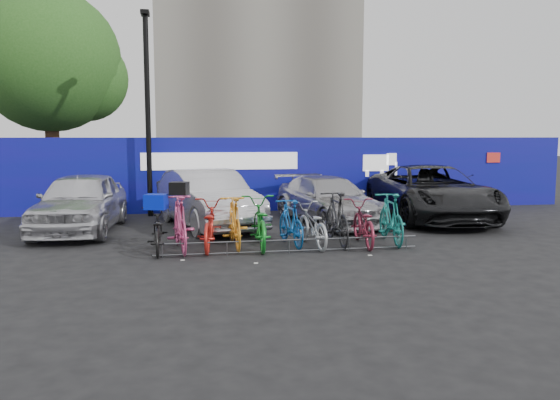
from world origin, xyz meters
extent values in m
plane|color=black|center=(0.00, 0.00, 0.00)|extent=(100.00, 100.00, 0.00)
cube|color=#091588|center=(0.00, 6.00, 1.20)|extent=(22.00, 0.15, 2.40)
cube|color=white|center=(-1.00, 5.90, 1.65)|extent=(5.00, 0.02, 0.55)
cube|color=white|center=(4.20, 5.90, 1.55)|extent=(1.20, 0.02, 0.90)
cube|color=red|center=(8.50, 5.90, 1.70)|extent=(0.50, 0.02, 0.35)
cylinder|color=#382314|center=(-7.00, 10.00, 2.00)|extent=(0.50, 0.50, 4.00)
sphere|color=#235319|center=(-7.00, 10.00, 5.20)|extent=(5.20, 5.20, 5.20)
sphere|color=#235319|center=(-5.80, 10.30, 4.60)|extent=(3.20, 3.20, 3.20)
cylinder|color=black|center=(-3.20, 5.40, 3.00)|extent=(0.16, 0.16, 6.00)
cube|color=black|center=(-3.20, 5.40, 6.05)|extent=(0.25, 0.50, 0.12)
cylinder|color=#595B60|center=(0.00, -0.60, 0.28)|extent=(5.60, 0.03, 0.03)
cylinder|color=#595B60|center=(0.00, -0.60, 0.05)|extent=(5.60, 0.03, 0.03)
cylinder|color=#595B60|center=(-2.60, -0.60, 0.14)|extent=(0.03, 0.03, 0.28)
cylinder|color=#595B60|center=(-1.30, -0.60, 0.14)|extent=(0.03, 0.03, 0.28)
cylinder|color=#595B60|center=(0.00, -0.60, 0.14)|extent=(0.03, 0.03, 0.28)
cylinder|color=#595B60|center=(1.30, -0.60, 0.14)|extent=(0.03, 0.03, 0.28)
cylinder|color=#595B60|center=(2.60, -0.60, 0.14)|extent=(0.03, 0.03, 0.28)
imported|color=silver|center=(-4.77, 2.87, 0.77)|extent=(2.09, 4.62, 1.54)
imported|color=silver|center=(-1.54, 3.01, 0.77)|extent=(2.93, 4.96, 1.54)
imported|color=#ACABB0|center=(1.86, 3.22, 0.65)|extent=(2.77, 4.77, 1.30)
imported|color=black|center=(5.00, 3.34, 0.80)|extent=(3.08, 5.91, 1.59)
imported|color=black|center=(-2.73, -0.05, 0.46)|extent=(0.69, 1.78, 0.92)
imported|color=#D2467E|center=(-2.25, 0.02, 0.61)|extent=(0.81, 2.07, 1.21)
imported|color=red|center=(-1.62, 0.13, 0.53)|extent=(0.95, 2.09, 1.06)
imported|color=orange|center=(-1.07, 0.16, 0.57)|extent=(0.60, 1.91, 1.14)
imported|color=#137921|center=(-0.53, 0.08, 0.55)|extent=(0.85, 2.14, 1.10)
imported|color=#1050A2|center=(0.18, 0.17, 0.52)|extent=(0.69, 1.79, 1.05)
imported|color=#A4A8AC|center=(0.63, 0.01, 0.48)|extent=(0.83, 1.89, 0.96)
imported|color=black|center=(1.24, 0.16, 0.60)|extent=(0.62, 2.03, 1.21)
imported|color=maroon|center=(1.78, -0.06, 0.50)|extent=(0.86, 1.98, 1.01)
imported|color=#177870|center=(2.49, 0.04, 0.58)|extent=(0.74, 1.99, 1.17)
cube|color=#0418C3|center=(-2.73, -0.05, 1.08)|extent=(0.51, 0.44, 0.31)
cube|color=black|center=(-2.25, 0.02, 1.34)|extent=(0.44, 0.41, 0.27)
camera|label=1|loc=(-2.09, -11.63, 2.44)|focal=35.00mm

